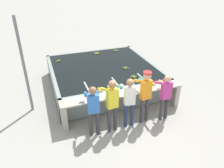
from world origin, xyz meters
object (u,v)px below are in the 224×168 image
Objects in this scene: banana_bunch_floating_0 at (134,77)px; worker_2 at (129,98)px; banana_bunch_floating_1 at (97,53)px; banana_bunch_floating_5 at (126,68)px; support_post_left at (24,67)px; worker_1 at (112,101)px; banana_bunch_floating_3 at (134,81)px; banana_bunch_ledge_1 at (131,92)px; banana_bunch_ledge_0 at (144,89)px; worker_0 at (93,107)px; banana_bunch_floating_4 at (116,50)px; worker_3 at (145,92)px; worker_4 at (165,93)px; knife_0 at (168,83)px; knife_1 at (82,102)px; banana_bunch_floating_2 at (58,61)px.

worker_2 is at bearing -119.16° from banana_bunch_floating_0.
banana_bunch_floating_1 is 2.08m from banana_bunch_floating_5.
worker_1 is at bearing -41.03° from support_post_left.
worker_1 is 6.08× the size of banana_bunch_floating_3.
banana_bunch_ledge_1 reaches higher than banana_bunch_floating_0.
banana_bunch_ledge_0 is at bearing 22.30° from worker_1.
worker_0 reaches higher than banana_bunch_floating_4.
banana_bunch_floating_0 is 0.81m from banana_bunch_floating_5.
banana_bunch_ledge_0 reaches higher than banana_bunch_floating_3.
worker_3 is 1.11× the size of worker_4.
worker_2 is 4.82× the size of knife_0.
worker_2 is (1.10, 0.03, 0.02)m from worker_0.
banana_bunch_floating_3 is 1.00× the size of banana_bunch_ledge_0.
worker_4 is 0.69m from banana_bunch_ledge_0.
worker_2 is 4.49m from banana_bunch_floating_4.
worker_2 is 1.04× the size of worker_4.
worker_1 is 0.92m from knife_1.
banana_bunch_ledge_0 reaches higher than banana_bunch_floating_1.
banana_bunch_floating_5 is at bearing 72.31° from banana_bunch_ledge_1.
worker_0 is at bearing -147.09° from banana_bunch_floating_3.
banana_bunch_floating_3 is at bearing 43.36° from worker_1.
banana_bunch_floating_2 is (-2.09, 3.87, -0.19)m from worker_3.
knife_1 is (-1.32, 0.46, -0.10)m from worker_2.
banana_bunch_floating_4 is 0.09× the size of support_post_left.
support_post_left reaches higher than worker_3.
banana_bunch_floating_1 is at bearing 38.00° from support_post_left.
worker_1 is at bearing -33.75° from knife_1.
worker_1 is 6.11× the size of banana_bunch_floating_4.
worker_1 is at bearing -175.64° from worker_3.
worker_2 is 1.68m from banana_bunch_floating_0.
worker_1 is at bearing -75.93° from banana_bunch_floating_2.
worker_0 is 0.92× the size of worker_3.
worker_3 is at bearing 172.43° from worker_4.
worker_0 is 0.55m from worker_1.
support_post_left is (-3.98, 1.95, 0.66)m from worker_4.
worker_3 is 2.26m from banana_bunch_floating_5.
banana_bunch_floating_0 is at bearing 25.12° from knife_1.
worker_0 is at bearing -167.20° from knife_0.
banana_bunch_floating_0 is 1.01× the size of banana_bunch_floating_4.
banana_bunch_floating_1 is 1.00× the size of banana_bunch_floating_3.
banana_bunch_floating_3 is (2.23, -2.78, -0.00)m from banana_bunch_floating_2.
banana_bunch_floating_3 is at bearing -51.19° from banana_bunch_floating_2.
worker_2 is at bearing -105.61° from banana_bunch_floating_4.
knife_0 is (1.05, -0.51, -0.01)m from banana_bunch_floating_3.
banana_bunch_floating_2 is 2.47m from support_post_left.
banana_bunch_floating_4 is (2.76, 0.42, 0.00)m from banana_bunch_floating_2.
worker_4 is 4.64× the size of knife_0.
worker_2 is at bearing -175.82° from worker_3.
banana_bunch_floating_4 is at bearing 76.31° from banana_bunch_ledge_1.
support_post_left reaches higher than knife_1.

